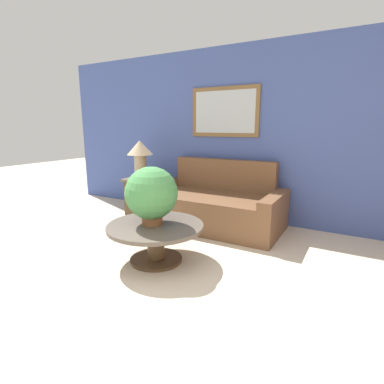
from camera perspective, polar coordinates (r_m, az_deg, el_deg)
ground_plane at (r=2.19m, az=-14.90°, el=-29.25°), size 20.00×20.00×0.00m
wall_back at (r=4.55m, az=14.33°, el=10.42°), size 7.71×0.09×2.60m
couch_main at (r=4.40m, az=4.13°, el=-2.62°), size 1.97×0.99×0.95m
coffee_table at (r=3.27m, az=-6.94°, el=-8.00°), size 1.03×1.03×0.41m
side_table at (r=5.04m, az=-9.58°, el=-0.71°), size 0.48×0.48×0.60m
table_lamp at (r=4.93m, az=-9.88°, el=7.27°), size 0.42×0.42×0.61m
potted_plant_on_table at (r=3.16m, az=-7.73°, el=-0.38°), size 0.56×0.56×0.62m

